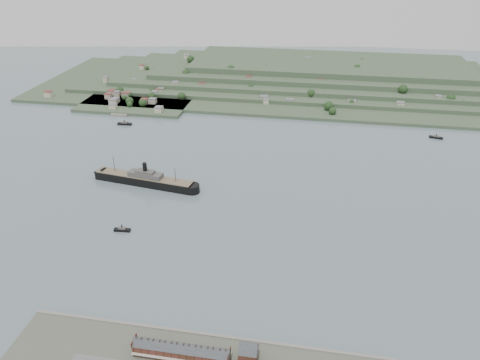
% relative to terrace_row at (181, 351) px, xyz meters
% --- Properties ---
extents(ground, '(1400.00, 1400.00, 0.00)m').
position_rel_terrace_row_xyz_m(ground, '(10.00, 168.02, -6.84)').
color(ground, slate).
rests_on(ground, ground).
extents(terrace_row, '(55.60, 9.80, 11.07)m').
position_rel_terrace_row_xyz_m(terrace_row, '(0.00, 0.00, 0.00)').
color(terrace_row, '#442618').
rests_on(terrace_row, ground).
extents(gabled_building, '(10.40, 10.18, 14.09)m').
position_rel_terrace_row_xyz_m(gabled_building, '(37.50, 4.02, 1.34)').
color(gabled_building, '#442618').
rests_on(gabled_building, ground).
extents(far_peninsula, '(760.00, 309.00, 30.00)m').
position_rel_terrace_row_xyz_m(far_peninsula, '(37.91, 561.12, 5.04)').
color(far_peninsula, '#30442D').
rests_on(far_peninsula, ground).
extents(steamship, '(113.96, 28.94, 27.41)m').
position_rel_terrace_row_xyz_m(steamship, '(-97.48, 196.52, -1.78)').
color(steamship, black).
rests_on(steamship, ground).
extents(tugboat, '(13.64, 4.57, 6.04)m').
position_rel_terrace_row_xyz_m(tugboat, '(-84.21, 116.53, -5.37)').
color(tugboat, black).
rests_on(tugboat, ground).
extents(ferry_west, '(18.15, 5.88, 6.72)m').
position_rel_terrace_row_xyz_m(ferry_west, '(-175.32, 342.34, -5.22)').
color(ferry_west, black).
rests_on(ferry_west, ground).
extents(ferry_east, '(16.08, 8.13, 5.81)m').
position_rel_terrace_row_xyz_m(ferry_east, '(203.34, 364.94, -5.44)').
color(ferry_east, black).
rests_on(ferry_east, ground).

